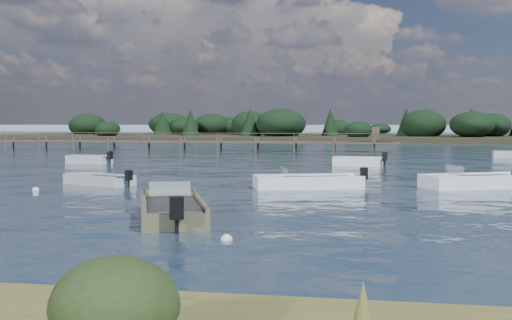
% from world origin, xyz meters
% --- Properties ---
extents(ground, '(400.00, 400.00, 0.00)m').
position_xyz_m(ground, '(0.00, 60.00, 0.00)').
color(ground, '#172637').
rests_on(ground, ground).
extents(shore_lip, '(160.00, 0.60, 0.30)m').
position_xyz_m(shore_lip, '(0.00, -12.20, 0.00)').
color(shore_lip, black).
rests_on(shore_lip, ground).
extents(dinghy_mid_grey, '(4.09, 2.84, 1.04)m').
position_xyz_m(dinghy_mid_grey, '(-9.95, 8.45, 0.14)').
color(dinghy_mid_grey, '#ACB1B3').
rests_on(dinghy_mid_grey, ground).
extents(tender_far_grey_b, '(3.68, 1.49, 1.25)m').
position_xyz_m(tender_far_grey_b, '(15.84, 38.02, 0.18)').
color(tender_far_grey_b, '#ACB1B3').
rests_on(tender_far_grey_b, ground).
extents(dinghy_near_olive, '(3.66, 5.72, 1.38)m').
position_xyz_m(dinghy_near_olive, '(-2.85, -1.92, 0.18)').
color(dinghy_near_olive, '#696546').
rests_on(dinghy_near_olive, ground).
extents(dinghy_mid_white_b, '(5.49, 3.97, 1.38)m').
position_xyz_m(dinghy_mid_white_b, '(8.42, 10.08, 0.18)').
color(dinghy_mid_white_b, white).
rests_on(dinghy_mid_white_b, ground).
extents(dinghy_mid_white_a, '(5.53, 3.37, 1.28)m').
position_xyz_m(dinghy_mid_white_a, '(0.53, 8.66, 0.17)').
color(dinghy_mid_white_a, white).
rests_on(dinghy_mid_white_a, ground).
extents(tender_far_white, '(3.91, 1.98, 1.31)m').
position_xyz_m(tender_far_white, '(2.57, 25.17, 0.19)').
color(tender_far_white, white).
rests_on(tender_far_white, ground).
extents(tender_far_grey, '(3.94, 2.21, 1.25)m').
position_xyz_m(tender_far_grey, '(-17.77, 24.25, 0.17)').
color(tender_far_grey, '#ACB1B3').
rests_on(tender_far_grey, ground).
extents(buoy_a, '(0.32, 0.32, 0.32)m').
position_xyz_m(buoy_a, '(-0.24, -5.37, 0.00)').
color(buoy_a, silver).
rests_on(buoy_a, ground).
extents(buoy_c, '(0.32, 0.32, 0.32)m').
position_xyz_m(buoy_c, '(-11.71, 5.39, 0.00)').
color(buoy_c, silver).
rests_on(buoy_c, ground).
extents(jetty, '(64.50, 3.20, 3.40)m').
position_xyz_m(jetty, '(-21.74, 47.99, 0.98)').
color(jetty, '#4C4037').
rests_on(jetty, ground).
extents(far_headland, '(190.00, 40.00, 5.80)m').
position_xyz_m(far_headland, '(25.00, 100.00, 1.96)').
color(far_headland, black).
rests_on(far_headland, ground).
extents(distant_haze, '(280.00, 20.00, 2.40)m').
position_xyz_m(distant_haze, '(-90.00, 230.00, 0.00)').
color(distant_haze, '#869AA5').
rests_on(distant_haze, ground).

